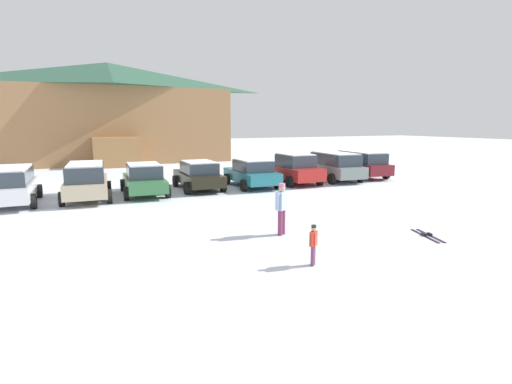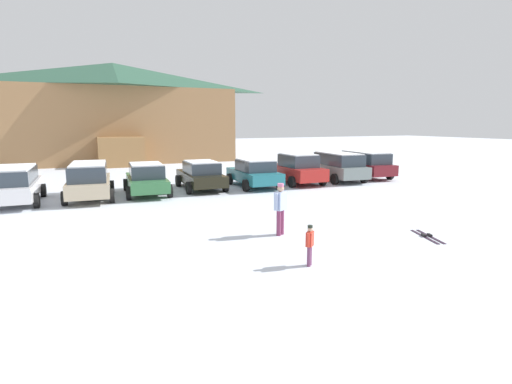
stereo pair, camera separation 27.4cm
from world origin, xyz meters
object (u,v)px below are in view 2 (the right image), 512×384
parked_grey_wagon (338,166)px  ski_lodge (115,113)px  parked_red_sedan (297,169)px  skier_child_in_red_jacket (310,243)px  parked_black_sedan (201,175)px  parked_green_coupe (146,179)px  pair_of_skis (427,236)px  parked_maroon_van (365,163)px  parked_beige_suv (89,180)px  skier_adult_in_blue_parka (280,206)px  parked_white_suv (14,184)px  parked_teal_hatchback (254,173)px

parked_grey_wagon → ski_lodge: bearing=120.5°
parked_red_sedan → skier_child_in_red_jacket: parked_red_sedan is taller
parked_red_sedan → parked_black_sedan: bearing=175.7°
parked_green_coupe → pair_of_skis: bearing=-60.0°
parked_red_sedan → skier_child_in_red_jacket: 13.80m
parked_maroon_van → parked_green_coupe: bearing=-178.4°
parked_beige_suv → skier_adult_in_blue_parka: size_ratio=2.76×
parked_red_sedan → parked_maroon_van: 5.46m
parked_beige_suv → skier_child_in_red_jacket: (4.52, -11.98, -0.32)m
parked_beige_suv → parked_green_coupe: parked_beige_suv is taller
ski_lodge → parked_red_sedan: size_ratio=5.01×
parked_beige_suv → skier_child_in_red_jacket: size_ratio=4.40×
parked_green_coupe → skier_adult_in_blue_parka: size_ratio=2.71×
parked_beige_suv → parked_black_sedan: 5.60m
parked_white_suv → parked_teal_hatchback: 11.57m
pair_of_skis → parked_grey_wagon: bearing=66.6°
parked_teal_hatchback → pair_of_skis: parked_teal_hatchback is taller
parked_green_coupe → pair_of_skis: size_ratio=2.85×
parked_teal_hatchback → parked_white_suv: bearing=179.1°
parked_red_sedan → parked_teal_hatchback: bearing=-178.9°
parked_grey_wagon → skier_adult_in_blue_parka: bearing=-134.5°
parked_white_suv → skier_adult_in_blue_parka: size_ratio=2.75×
parked_white_suv → parked_maroon_van: size_ratio=0.95×
parked_black_sedan → parked_teal_hatchback: parked_teal_hatchback is taller
parked_teal_hatchback → skier_child_in_red_jacket: parked_teal_hatchback is taller
parked_green_coupe → skier_adult_in_blue_parka: bearing=-74.7°
skier_adult_in_blue_parka → skier_child_in_red_jacket: (-0.68, -2.78, -0.35)m
ski_lodge → parked_red_sedan: ski_lodge is taller
parked_teal_hatchback → parked_maroon_van: 8.25m
parked_green_coupe → parked_red_sedan: (8.66, -0.09, 0.08)m
parked_black_sedan → parked_red_sedan: parked_red_sedan is taller
parked_teal_hatchback → skier_adult_in_blue_parka: bearing=-109.9°
parked_maroon_van → parked_black_sedan: bearing=-179.7°
parked_white_suv → parked_maroon_van: 19.80m
parked_green_coupe → parked_red_sedan: bearing=-0.6°
parked_white_suv → pair_of_skis: 16.90m
ski_lodge → parked_beige_suv: (-3.25, -18.62, -3.53)m
parked_white_suv → skier_child_in_red_jacket: (7.57, -12.13, -0.30)m
parked_black_sedan → ski_lodge: bearing=97.3°
parked_white_suv → parked_beige_suv: size_ratio=1.00×
parked_beige_suv → parked_maroon_van: parked_beige_suv is taller
parked_green_coupe → parked_maroon_van: bearing=1.6°
ski_lodge → parked_black_sedan: (2.33, -18.16, -3.67)m
parked_beige_suv → skier_child_in_red_jacket: 12.81m
ski_lodge → parked_black_sedan: 18.67m
parked_green_coupe → parked_white_suv: bearing=179.7°
ski_lodge → parked_black_sedan: bearing=-82.7°
skier_adult_in_blue_parka → skier_child_in_red_jacket: skier_adult_in_blue_parka is taller
ski_lodge → parked_grey_wagon: ski_lodge is taller
ski_lodge → parked_maroon_van: size_ratio=4.39×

